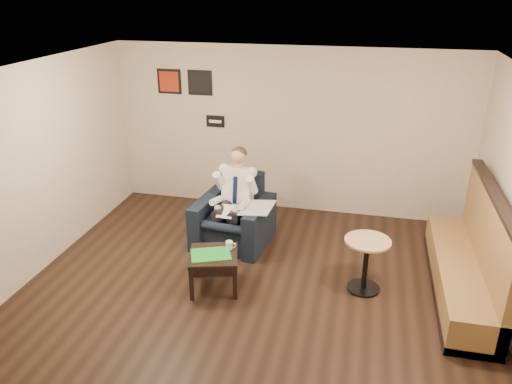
% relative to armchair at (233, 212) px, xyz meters
% --- Properties ---
extents(ground, '(6.00, 6.00, 0.00)m').
position_rel_armchair_xyz_m(ground, '(0.61, -1.55, -0.51)').
color(ground, black).
rests_on(ground, ground).
extents(wall_back, '(6.00, 0.02, 2.80)m').
position_rel_armchair_xyz_m(wall_back, '(0.61, 1.45, 0.89)').
color(wall_back, beige).
rests_on(wall_back, ground).
extents(wall_left, '(0.02, 6.00, 2.80)m').
position_rel_armchair_xyz_m(wall_left, '(-2.39, -1.55, 0.89)').
color(wall_left, beige).
rests_on(wall_left, ground).
extents(ceiling, '(6.00, 6.00, 0.02)m').
position_rel_armchair_xyz_m(ceiling, '(0.61, -1.55, 2.29)').
color(ceiling, white).
rests_on(ceiling, wall_back).
extents(seating_sign, '(0.32, 0.02, 0.20)m').
position_rel_armchair_xyz_m(seating_sign, '(-0.69, 1.44, 0.99)').
color(seating_sign, black).
rests_on(seating_sign, wall_back).
extents(art_print_left, '(0.42, 0.03, 0.42)m').
position_rel_armchair_xyz_m(art_print_left, '(-1.49, 1.44, 1.64)').
color(art_print_left, '#A52C14').
rests_on(art_print_left, wall_back).
extents(art_print_right, '(0.42, 0.03, 0.42)m').
position_rel_armchair_xyz_m(art_print_right, '(-0.94, 1.44, 1.64)').
color(art_print_right, black).
rests_on(art_print_right, wall_back).
extents(armchair, '(1.16, 1.16, 1.02)m').
position_rel_armchair_xyz_m(armchair, '(0.00, 0.00, 0.00)').
color(armchair, black).
rests_on(armchair, ground).
extents(seated_man, '(0.77, 1.07, 1.40)m').
position_rel_armchair_xyz_m(seated_man, '(-0.02, -0.13, 0.19)').
color(seated_man, white).
rests_on(seated_man, armchair).
extents(lap_papers, '(0.25, 0.34, 0.01)m').
position_rel_armchair_xyz_m(lap_papers, '(-0.03, -0.24, 0.12)').
color(lap_papers, white).
rests_on(lap_papers, seated_man).
extents(newspaper, '(0.48, 0.58, 0.01)m').
position_rel_armchair_xyz_m(newspaper, '(0.41, -0.16, 0.18)').
color(newspaper, silver).
rests_on(newspaper, armchair).
extents(side_table, '(0.75, 0.75, 0.50)m').
position_rel_armchair_xyz_m(side_table, '(0.09, -1.26, -0.26)').
color(side_table, black).
rests_on(side_table, ground).
extents(green_folder, '(0.60, 0.52, 0.01)m').
position_rel_armchair_xyz_m(green_folder, '(0.06, -1.29, -0.00)').
color(green_folder, green).
rests_on(green_folder, side_table).
extents(coffee_mug, '(0.11, 0.11, 0.11)m').
position_rel_armchair_xyz_m(coffee_mug, '(0.25, -1.08, 0.04)').
color(coffee_mug, white).
rests_on(coffee_mug, side_table).
extents(smartphone, '(0.16, 0.09, 0.01)m').
position_rel_armchair_xyz_m(smartphone, '(0.09, -1.07, -0.00)').
color(smartphone, black).
rests_on(smartphone, side_table).
extents(banquette, '(0.63, 2.66, 1.36)m').
position_rel_armchair_xyz_m(banquette, '(3.20, -0.63, 0.17)').
color(banquette, olive).
rests_on(banquette, ground).
extents(cafe_table, '(0.61, 0.61, 0.73)m').
position_rel_armchair_xyz_m(cafe_table, '(2.00, -0.86, -0.15)').
color(cafe_table, tan).
rests_on(cafe_table, ground).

